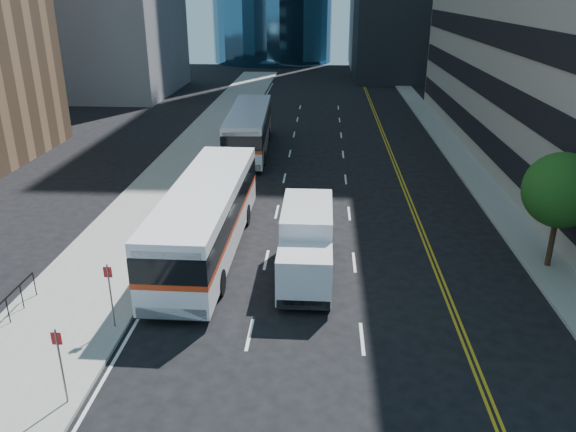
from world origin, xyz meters
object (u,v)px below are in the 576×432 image
object	(u,v)px
bus_front	(207,216)
box_truck	(306,243)
street_tree	(562,190)
bus_rear	(249,129)

from	to	relation	value
bus_front	box_truck	distance (m)	5.14
street_tree	bus_rear	bearing A→B (deg)	130.24
bus_front	street_tree	bearing A→B (deg)	-1.90
street_tree	box_truck	xyz separation A→B (m)	(-10.64, -1.48, -2.08)
bus_front	box_truck	world-z (taller)	bus_front
street_tree	box_truck	bearing A→B (deg)	-172.08
bus_front	bus_rear	world-z (taller)	bus_front
street_tree	bus_rear	distance (m)	24.22
street_tree	box_truck	size ratio (longest dim) A/B	0.83
street_tree	bus_front	world-z (taller)	street_tree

